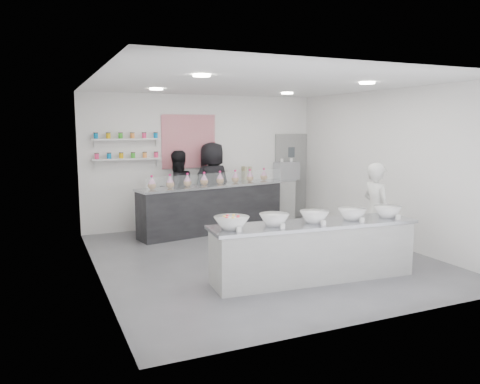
% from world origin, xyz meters
% --- Properties ---
extents(floor, '(6.00, 6.00, 0.00)m').
position_xyz_m(floor, '(0.00, 0.00, 0.00)').
color(floor, '#515156').
rests_on(floor, ground).
extents(ceiling, '(6.00, 6.00, 0.00)m').
position_xyz_m(ceiling, '(0.00, 0.00, 3.00)').
color(ceiling, white).
rests_on(ceiling, floor).
extents(back_wall, '(5.50, 0.00, 5.50)m').
position_xyz_m(back_wall, '(0.00, 3.00, 1.50)').
color(back_wall, white).
rests_on(back_wall, floor).
extents(left_wall, '(0.00, 6.00, 6.00)m').
position_xyz_m(left_wall, '(-2.75, 0.00, 1.50)').
color(left_wall, white).
rests_on(left_wall, floor).
extents(right_wall, '(0.00, 6.00, 6.00)m').
position_xyz_m(right_wall, '(2.75, 0.00, 1.50)').
color(right_wall, white).
rests_on(right_wall, floor).
extents(back_door, '(0.88, 0.04, 2.10)m').
position_xyz_m(back_door, '(2.30, 2.97, 1.05)').
color(back_door, gray).
rests_on(back_door, floor).
extents(pattern_panel, '(1.25, 0.03, 1.20)m').
position_xyz_m(pattern_panel, '(-0.35, 2.98, 1.95)').
color(pattern_panel, '#B80726').
rests_on(pattern_panel, back_wall).
extents(jar_shelf_lower, '(1.45, 0.22, 0.04)m').
position_xyz_m(jar_shelf_lower, '(-1.75, 2.90, 1.60)').
color(jar_shelf_lower, silver).
rests_on(jar_shelf_lower, back_wall).
extents(jar_shelf_upper, '(1.45, 0.22, 0.04)m').
position_xyz_m(jar_shelf_upper, '(-1.75, 2.90, 2.02)').
color(jar_shelf_upper, silver).
rests_on(jar_shelf_upper, back_wall).
extents(preserve_jars, '(1.45, 0.10, 0.56)m').
position_xyz_m(preserve_jars, '(-1.75, 2.88, 1.88)').
color(preserve_jars, '#FE3471').
rests_on(preserve_jars, jar_shelf_lower).
extents(downlight_0, '(0.24, 0.24, 0.02)m').
position_xyz_m(downlight_0, '(-1.40, -1.00, 2.98)').
color(downlight_0, white).
rests_on(downlight_0, ceiling).
extents(downlight_1, '(0.24, 0.24, 0.02)m').
position_xyz_m(downlight_1, '(1.40, -1.00, 2.98)').
color(downlight_1, white).
rests_on(downlight_1, ceiling).
extents(downlight_2, '(0.24, 0.24, 0.02)m').
position_xyz_m(downlight_2, '(-1.40, 1.60, 2.98)').
color(downlight_2, white).
rests_on(downlight_2, ceiling).
extents(downlight_3, '(0.24, 0.24, 0.02)m').
position_xyz_m(downlight_3, '(1.40, 1.60, 2.98)').
color(downlight_3, white).
rests_on(downlight_3, ceiling).
extents(prep_counter, '(3.24, 0.96, 0.87)m').
position_xyz_m(prep_counter, '(0.22, -1.38, 0.44)').
color(prep_counter, '#A0A09C').
rests_on(prep_counter, floor).
extents(back_bar, '(3.42, 1.23, 1.04)m').
position_xyz_m(back_bar, '(-0.07, 2.21, 0.52)').
color(back_bar, black).
rests_on(back_bar, floor).
extents(sneeze_guard, '(3.26, 0.63, 0.28)m').
position_xyz_m(sneeze_guard, '(-0.02, 1.92, 1.18)').
color(sneeze_guard, white).
rests_on(sneeze_guard, back_bar).
extents(espresso_ledge, '(1.35, 0.43, 1.00)m').
position_xyz_m(espresso_ledge, '(1.55, 2.78, 0.50)').
color(espresso_ledge, '#A0A09C').
rests_on(espresso_ledge, floor).
extents(espresso_machine, '(0.54, 0.37, 0.41)m').
position_xyz_m(espresso_machine, '(2.07, 2.78, 1.21)').
color(espresso_machine, '#93969E').
rests_on(espresso_machine, espresso_ledge).
extents(cup_stacks, '(0.24, 0.24, 0.35)m').
position_xyz_m(cup_stacks, '(1.00, 2.78, 1.18)').
color(cup_stacks, tan).
rests_on(cup_stacks, espresso_ledge).
extents(prep_bowls, '(3.07, 0.76, 0.18)m').
position_xyz_m(prep_bowls, '(0.22, -1.38, 0.96)').
color(prep_bowls, white).
rests_on(prep_bowls, prep_counter).
extents(label_cards, '(2.66, 0.04, 0.07)m').
position_xyz_m(label_cards, '(0.26, -1.92, 0.91)').
color(label_cards, white).
rests_on(label_cards, prep_counter).
extents(cookie_bags, '(2.94, 0.71, 0.28)m').
position_xyz_m(cookie_bags, '(-0.07, 2.21, 1.18)').
color(cookie_bags, '#CE7FB2').
rests_on(cookie_bags, back_bar).
extents(woman_prep, '(0.40, 0.62, 1.68)m').
position_xyz_m(woman_prep, '(1.77, -0.91, 0.84)').
color(woman_prep, silver).
rests_on(woman_prep, floor).
extents(staff_left, '(0.99, 0.85, 1.78)m').
position_xyz_m(staff_left, '(-0.75, 2.60, 0.89)').
color(staff_left, black).
rests_on(staff_left, floor).
extents(staff_right, '(1.07, 0.83, 1.94)m').
position_xyz_m(staff_right, '(0.07, 2.60, 0.97)').
color(staff_right, black).
rests_on(staff_right, floor).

